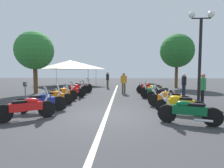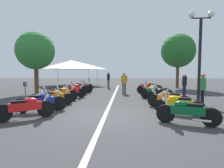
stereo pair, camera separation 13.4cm
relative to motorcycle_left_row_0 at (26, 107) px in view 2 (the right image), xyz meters
name	(u,v)px [view 2 (the right image)]	position (x,y,z in m)	size (l,w,h in m)	color
ground_plane	(105,116)	(0.79, -2.91, -0.47)	(80.00, 80.00, 0.00)	#38383A
lane_centre_stripe	(113,99)	(5.40, -2.91, -0.47)	(22.16, 0.16, 0.01)	beige
motorcycle_left_row_0	(26,107)	(0.00, 0.00, 0.00)	(1.36, 1.83, 1.22)	black
motorcycle_left_row_1	(41,101)	(1.26, 0.01, 0.01)	(1.13, 2.06, 1.23)	black
motorcycle_left_row_2	(53,97)	(2.73, 0.08, -0.01)	(1.24, 1.90, 1.19)	black
motorcycle_left_row_3	(61,94)	(4.01, 0.11, 0.00)	(1.32, 1.82, 1.22)	black
motorcycle_left_row_4	(71,91)	(5.42, -0.05, 0.00)	(1.15, 1.97, 1.21)	black
motorcycle_left_row_5	(74,89)	(6.82, 0.09, 0.01)	(1.22, 1.99, 1.23)	black
motorcycle_left_row_6	(80,88)	(8.21, -0.02, -0.02)	(1.13, 1.95, 1.00)	black
motorcycle_left_row_7	(82,86)	(9.46, 0.17, 0.01)	(1.27, 1.91, 1.23)	black
motorcycle_right_row_0	(186,111)	(-0.21, -5.83, -0.01)	(0.92, 2.02, 1.21)	black
motorcycle_right_row_1	(179,104)	(1.23, -5.99, -0.03)	(0.93, 1.99, 0.99)	black
motorcycle_right_row_2	(169,99)	(2.53, -5.88, 0.00)	(1.02, 2.02, 1.22)	black
motorcycle_right_row_3	(163,95)	(4.14, -5.98, -0.02)	(0.99, 1.91, 1.00)	black
motorcycle_right_row_4	(156,92)	(5.39, -5.75, -0.02)	(0.97, 1.99, 0.99)	black
motorcycle_right_row_5	(155,90)	(6.80, -5.96, -0.01)	(0.99, 2.05, 1.20)	black
motorcycle_right_row_6	(149,88)	(8.24, -5.73, -0.03)	(0.94, 2.06, 0.98)	black
motorcycle_right_row_7	(150,87)	(9.45, -5.93, -0.01)	(1.14, 2.00, 1.00)	black
street_lamp_twin_globe	(200,42)	(2.61, -7.35, 2.76)	(0.32, 1.22, 4.71)	black
parking_meter	(25,90)	(2.26, 1.32, 0.42)	(0.18, 0.13, 1.29)	slate
bystander_0	(203,87)	(3.13, -7.76, 0.53)	(0.46, 0.33, 1.70)	black
bystander_1	(124,81)	(8.01, -3.66, 0.53)	(0.32, 0.50, 1.71)	brown
bystander_2	(184,83)	(6.52, -7.94, 0.52)	(0.52, 0.32, 1.69)	#1E2338
bystander_3	(108,78)	(12.70, -1.97, 0.57)	(0.49, 0.32, 1.77)	brown
roadside_tree_0	(36,51)	(7.81, 3.57, 3.01)	(3.07, 3.07, 5.04)	brown
roadside_tree_1	(178,51)	(13.27, -9.39, 3.52)	(3.57, 3.57, 5.80)	brown
event_tent	(71,65)	(15.88, 3.06, 2.18)	(6.38, 6.38, 3.20)	beige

